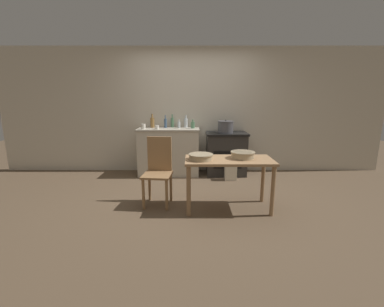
# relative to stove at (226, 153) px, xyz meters

# --- Properties ---
(ground_plane) EXTENTS (14.00, 14.00, 0.00)m
(ground_plane) POSITION_rel_stove_xyz_m (-0.69, -1.28, -0.43)
(ground_plane) COLOR brown
(wall_back) EXTENTS (8.00, 0.07, 2.55)m
(wall_back) POSITION_rel_stove_xyz_m (-0.69, 0.31, 0.84)
(wall_back) COLOR beige
(wall_back) RESTS_ON ground_plane
(counter_cabinet) EXTENTS (1.23, 0.58, 0.94)m
(counter_cabinet) POSITION_rel_stove_xyz_m (-1.16, -0.00, 0.04)
(counter_cabinet) COLOR beige
(counter_cabinet) RESTS_ON ground_plane
(stove) EXTENTS (0.82, 0.58, 0.86)m
(stove) POSITION_rel_stove_xyz_m (0.00, 0.00, 0.00)
(stove) COLOR #2D2B28
(stove) RESTS_ON ground_plane
(work_table) EXTENTS (1.20, 0.58, 0.72)m
(work_table) POSITION_rel_stove_xyz_m (-0.19, -1.69, 0.18)
(work_table) COLOR #A87F56
(work_table) RESTS_ON ground_plane
(chair) EXTENTS (0.44, 0.44, 0.99)m
(chair) POSITION_rel_stove_xyz_m (-1.19, -1.51, 0.09)
(chair) COLOR #997047
(chair) RESTS_ON ground_plane
(flour_sack) EXTENTS (0.22, 0.16, 0.32)m
(flour_sack) POSITION_rel_stove_xyz_m (0.04, -0.40, -0.27)
(flour_sack) COLOR beige
(flour_sack) RESTS_ON ground_plane
(stock_pot) EXTENTS (0.31, 0.31, 0.26)m
(stock_pot) POSITION_rel_stove_xyz_m (-0.03, -0.06, 0.55)
(stock_pot) COLOR #4C4C51
(stock_pot) RESTS_ON stove
(mixing_bowl_large) EXTENTS (0.33, 0.33, 0.08)m
(mixing_bowl_large) POSITION_rel_stove_xyz_m (-0.57, -1.73, 0.33)
(mixing_bowl_large) COLOR tan
(mixing_bowl_large) RESTS_ON work_table
(mixing_bowl_small) EXTENTS (0.33, 0.33, 0.09)m
(mixing_bowl_small) POSITION_rel_stove_xyz_m (0.01, -1.65, 0.34)
(mixing_bowl_small) COLOR tan
(mixing_bowl_small) RESTS_ON work_table
(bottle_far_left) EXTENTS (0.07, 0.07, 0.25)m
(bottle_far_left) POSITION_rel_stove_xyz_m (-0.82, 0.18, 0.61)
(bottle_far_left) COLOR silver
(bottle_far_left) RESTS_ON counter_cabinet
(bottle_left) EXTENTS (0.06, 0.06, 0.18)m
(bottle_left) POSITION_rel_stove_xyz_m (-0.96, 0.05, 0.58)
(bottle_left) COLOR silver
(bottle_left) RESTS_ON counter_cabinet
(bottle_mid_left) EXTENTS (0.06, 0.06, 0.26)m
(bottle_mid_left) POSITION_rel_stove_xyz_m (-1.23, 0.11, 0.61)
(bottle_mid_left) COLOR #3D5675
(bottle_mid_left) RESTS_ON counter_cabinet
(bottle_center_left) EXTENTS (0.08, 0.08, 0.17)m
(bottle_center_left) POSITION_rel_stove_xyz_m (-0.68, 0.02, 0.58)
(bottle_center_left) COLOR #517F5B
(bottle_center_left) RESTS_ON counter_cabinet
(bottle_center) EXTENTS (0.08, 0.08, 0.28)m
(bottle_center) POSITION_rel_stove_xyz_m (-1.50, 0.13, 0.62)
(bottle_center) COLOR olive
(bottle_center) RESTS_ON counter_cabinet
(bottle_center_right) EXTENTS (0.06, 0.06, 0.27)m
(bottle_center_right) POSITION_rel_stove_xyz_m (-1.10, 0.20, 0.62)
(bottle_center_right) COLOR #517F5B
(bottle_center_right) RESTS_ON counter_cabinet
(cup_mid_right) EXTENTS (0.08, 0.08, 0.08)m
(cup_mid_right) POSITION_rel_stove_xyz_m (-1.38, -0.15, 0.55)
(cup_mid_right) COLOR silver
(cup_mid_right) RESTS_ON counter_cabinet
(cup_right) EXTENTS (0.09, 0.09, 0.10)m
(cup_right) POSITION_rel_stove_xyz_m (-1.64, -0.13, 0.56)
(cup_right) COLOR silver
(cup_right) RESTS_ON counter_cabinet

